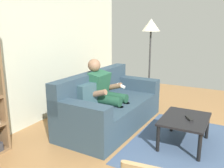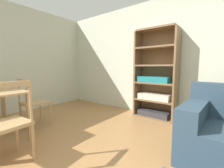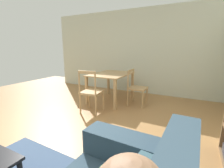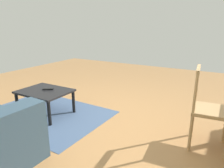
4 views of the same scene
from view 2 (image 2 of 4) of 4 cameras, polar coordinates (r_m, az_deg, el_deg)
wall_back at (r=3.41m, az=28.23°, el=8.90°), size 7.00×0.12×2.60m
bookshelf at (r=3.36m, az=16.37°, el=0.84°), size 0.89×0.36×1.92m
dining_chair_near_wall at (r=3.19m, az=-27.96°, el=-6.35°), size 0.42×0.42×0.89m
dining_chair_facing_couch at (r=2.08m, az=-35.27°, el=-12.62°), size 0.46×0.46×0.96m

